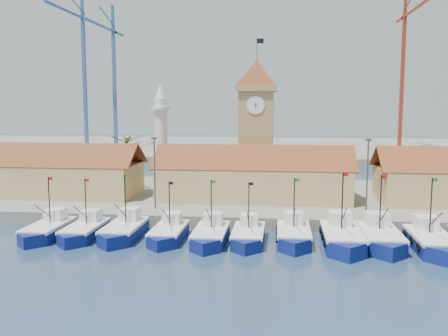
# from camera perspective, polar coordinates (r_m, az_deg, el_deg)

# --- Properties ---
(ground) EXTENTS (400.00, 400.00, 0.00)m
(ground) POSITION_cam_1_polar(r_m,az_deg,el_deg) (50.75, 2.13, -9.36)
(ground) COLOR #1E3850
(ground) RESTS_ON ground
(quay) EXTENTS (140.00, 32.00, 1.50)m
(quay) POSITION_cam_1_polar(r_m,az_deg,el_deg) (73.89, 3.57, -3.54)
(quay) COLOR gray
(quay) RESTS_ON ground
(terminal) EXTENTS (240.00, 80.00, 2.00)m
(terminal) POSITION_cam_1_polar(r_m,az_deg,el_deg) (159.14, 5.18, 2.25)
(terminal) COLOR gray
(terminal) RESTS_ON ground
(boat_0) EXTENTS (3.38, 9.27, 7.02)m
(boat_0) POSITION_cam_1_polar(r_m,az_deg,el_deg) (58.51, -19.58, -6.81)
(boat_0) COLOR navy
(boat_0) RESTS_ON ground
(boat_1) EXTENTS (3.30, 9.05, 6.85)m
(boat_1) POSITION_cam_1_polar(r_m,az_deg,el_deg) (57.04, -15.74, -7.03)
(boat_1) COLOR navy
(boat_1) RESTS_ON ground
(boat_2) EXTENTS (3.54, 9.69, 7.33)m
(boat_2) POSITION_cam_1_polar(r_m,az_deg,el_deg) (55.87, -11.43, -7.14)
(boat_2) COLOR navy
(boat_2) RESTS_ON ground
(boat_3) EXTENTS (3.21, 8.81, 6.66)m
(boat_3) POSITION_cam_1_polar(r_m,az_deg,el_deg) (54.33, -6.41, -7.53)
(boat_3) COLOR navy
(boat_3) RESTS_ON ground
(boat_4) EXTENTS (3.37, 9.24, 6.99)m
(boat_4) POSITION_cam_1_polar(r_m,az_deg,el_deg) (53.00, -1.59, -7.83)
(boat_4) COLOR navy
(boat_4) RESTS_ON ground
(boat_5) EXTENTS (3.26, 8.94, 6.77)m
(boat_5) POSITION_cam_1_polar(r_m,az_deg,el_deg) (53.02, 2.77, -7.85)
(boat_5) COLOR navy
(boat_5) RESTS_ON ground
(boat_6) EXTENTS (3.47, 9.52, 7.20)m
(boat_6) POSITION_cam_1_polar(r_m,az_deg,el_deg) (53.54, 7.98, -7.71)
(boat_6) COLOR navy
(boat_6) RESTS_ON ground
(boat_7) EXTENTS (3.88, 10.62, 8.04)m
(boat_7) POSITION_cam_1_polar(r_m,az_deg,el_deg) (52.98, 13.37, -7.91)
(boat_7) COLOR navy
(boat_7) RESTS_ON ground
(boat_8) EXTENTS (3.75, 10.26, 7.76)m
(boat_8) POSITION_cam_1_polar(r_m,az_deg,el_deg) (54.09, 17.50, -7.76)
(boat_8) COLOR navy
(boat_8) RESTS_ON ground
(boat_9) EXTENTS (3.70, 10.12, 7.66)m
(boat_9) POSITION_cam_1_polar(r_m,az_deg,el_deg) (54.34, 22.66, -7.93)
(boat_9) COLOR navy
(boat_9) RESTS_ON ground
(hall_left) EXTENTS (31.20, 10.13, 7.61)m
(hall_left) POSITION_cam_1_polar(r_m,az_deg,el_deg) (77.96, -20.79, -1.02)
(hall_left) COLOR tan
(hall_left) RESTS_ON quay
(hall_center) EXTENTS (27.04, 10.13, 7.61)m
(hall_center) POSITION_cam_1_polar(r_m,az_deg,el_deg) (69.41, 3.41, -1.52)
(hall_center) COLOR tan
(hall_center) RESTS_ON quay
(clock_tower) EXTENTS (5.80, 5.80, 22.70)m
(clock_tower) POSITION_cam_1_polar(r_m,az_deg,el_deg) (74.66, 3.71, 5.24)
(clock_tower) COLOR tan
(clock_tower) RESTS_ON quay
(minaret) EXTENTS (3.00, 3.00, 16.30)m
(minaret) POSITION_cam_1_polar(r_m,az_deg,el_deg) (78.91, -7.19, 3.67)
(minaret) COLOR silver
(minaret) RESTS_ON quay
(palm_tree) EXTENTS (5.60, 5.03, 8.39)m
(palm_tree) POSITION_cam_1_polar(r_m,az_deg,el_deg) (78.62, -11.04, 1.04)
(palm_tree) COLOR brown
(palm_tree) RESTS_ON quay
(lamp_posts) EXTENTS (80.70, 0.25, 9.03)m
(lamp_posts) POSITION_cam_1_polar(r_m,az_deg,el_deg) (61.13, 3.49, -0.33)
(lamp_posts) COLOR #3F3F44
(lamp_posts) RESTS_ON quay
(crane_blue_far) EXTENTS (1.00, 34.76, 47.09)m
(crane_blue_far) POSITION_cam_1_polar(r_m,az_deg,el_deg) (161.46, -15.93, 11.78)
(crane_blue_far) COLOR #2F5790
(crane_blue_far) RESTS_ON terminal
(crane_blue_near) EXTENTS (1.00, 33.44, 43.86)m
(crane_blue_near) POSITION_cam_1_polar(r_m,az_deg,el_deg) (164.38, -12.63, 11.13)
(crane_blue_near) COLOR #2F5790
(crane_blue_near) RESTS_ON terminal
(crane_red_right) EXTENTS (1.00, 35.60, 46.20)m
(crane_red_right) POSITION_cam_1_polar(r_m,az_deg,el_deg) (156.43, 19.92, 11.64)
(crane_red_right) COLOR maroon
(crane_red_right) RESTS_ON terminal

